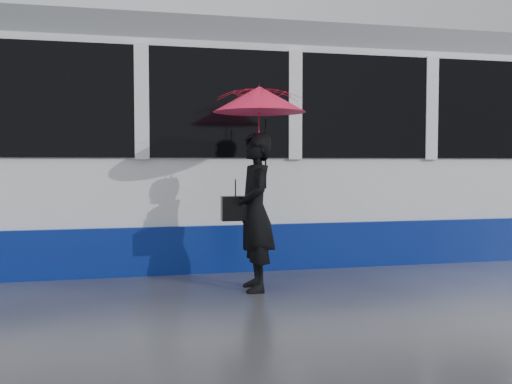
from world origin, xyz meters
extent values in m
plane|color=#2B2C31|center=(0.00, 0.00, 0.00)|extent=(90.00, 90.00, 0.00)
cube|color=#3F3D38|center=(0.00, 1.78, 0.01)|extent=(34.00, 0.07, 0.02)
cube|color=#3F3D38|center=(0.00, 3.22, 0.01)|extent=(34.00, 0.07, 0.02)
cube|color=white|center=(2.73, 2.50, 1.52)|extent=(24.00, 2.40, 2.95)
cube|color=navy|center=(2.73, 2.50, 0.31)|extent=(24.00, 2.56, 0.62)
cube|color=black|center=(2.73, 2.50, 2.20)|extent=(23.00, 2.48, 1.40)
cube|color=slate|center=(2.73, 2.50, 3.17)|extent=(23.60, 2.20, 0.35)
imported|color=black|center=(1.43, 0.17, 0.88)|extent=(0.43, 0.65, 1.77)
imported|color=#FF1574|center=(1.48, 0.17, 1.86)|extent=(0.98, 0.99, 0.88)
cone|color=#FF1574|center=(1.48, 0.17, 2.14)|extent=(1.05, 1.05, 0.29)
cylinder|color=black|center=(1.48, 0.17, 2.31)|extent=(0.01, 0.01, 0.07)
cylinder|color=black|center=(1.56, 0.20, 1.53)|extent=(0.02, 0.02, 0.77)
cube|color=black|center=(1.21, 0.19, 0.93)|extent=(0.32, 0.14, 0.27)
cylinder|color=black|center=(1.21, 0.19, 1.15)|extent=(0.01, 0.01, 0.18)
camera|label=1|loc=(0.02, -6.03, 1.44)|focal=40.00mm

